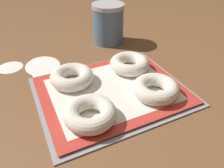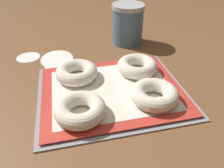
{
  "view_description": "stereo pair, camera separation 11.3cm",
  "coord_description": "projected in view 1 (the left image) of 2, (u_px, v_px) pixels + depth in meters",
  "views": [
    {
      "loc": [
        -0.22,
        -0.46,
        0.4
      ],
      "look_at": [
        -0.0,
        -0.0,
        0.03
      ],
      "focal_mm": 35.0,
      "sensor_mm": 36.0,
      "label": 1
    },
    {
      "loc": [
        -0.11,
        -0.5,
        0.4
      ],
      "look_at": [
        -0.0,
        -0.0,
        0.03
      ],
      "focal_mm": 35.0,
      "sensor_mm": 36.0,
      "label": 2
    }
  ],
  "objects": [
    {
      "name": "bagel_back_right",
      "position": [
        130.0,
        64.0,
        0.72
      ],
      "size": [
        0.13,
        0.13,
        0.04
      ],
      "color": "silver",
      "rests_on": "baking_mat"
    },
    {
      "name": "bagel_front_left",
      "position": [
        90.0,
        113.0,
        0.53
      ],
      "size": [
        0.13,
        0.13,
        0.04
      ],
      "color": "silver",
      "rests_on": "baking_mat"
    },
    {
      "name": "baking_mat",
      "position": [
        112.0,
        90.0,
        0.64
      ],
      "size": [
        0.4,
        0.33,
        0.0
      ],
      "color": "red",
      "rests_on": "baking_tray"
    },
    {
      "name": "flour_canister",
      "position": [
        108.0,
        24.0,
        0.89
      ],
      "size": [
        0.13,
        0.13,
        0.16
      ],
      "color": "slate",
      "rests_on": "ground_plane"
    },
    {
      "name": "flour_patch_far",
      "position": [
        43.0,
        65.0,
        0.77
      ],
      "size": [
        0.12,
        0.14,
        0.0
      ],
      "color": "white",
      "rests_on": "ground_plane"
    },
    {
      "name": "bagel_front_right",
      "position": [
        156.0,
        89.0,
        0.61
      ],
      "size": [
        0.13,
        0.13,
        0.04
      ],
      "color": "silver",
      "rests_on": "baking_mat"
    },
    {
      "name": "ground_plane",
      "position": [
        112.0,
        92.0,
        0.65
      ],
      "size": [
        2.8,
        2.8,
        0.0
      ],
      "primitive_type": "plane",
      "color": "brown"
    },
    {
      "name": "flour_patch_side",
      "position": [
        42.0,
        74.0,
        0.73
      ],
      "size": [
        0.06,
        0.06,
        0.0
      ],
      "color": "white",
      "rests_on": "ground_plane"
    },
    {
      "name": "flour_patch_near",
      "position": [
        10.0,
        67.0,
        0.76
      ],
      "size": [
        0.09,
        0.08,
        0.0
      ],
      "color": "white",
      "rests_on": "ground_plane"
    },
    {
      "name": "bagel_back_left",
      "position": [
        72.0,
        77.0,
        0.66
      ],
      "size": [
        0.13,
        0.13,
        0.04
      ],
      "color": "silver",
      "rests_on": "baking_mat"
    },
    {
      "name": "baking_tray",
      "position": [
        112.0,
        92.0,
        0.64
      ],
      "size": [
        0.43,
        0.35,
        0.01
      ],
      "color": "#93969B",
      "rests_on": "ground_plane"
    }
  ]
}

